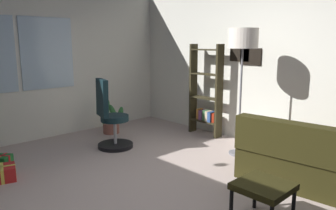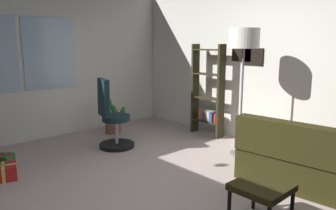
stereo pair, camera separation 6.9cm
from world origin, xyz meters
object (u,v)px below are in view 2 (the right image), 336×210
Objects in this scene: footstool at (261,190)px; potted_plant at (113,121)px; gift_box_red at (4,172)px; bookshelf at (208,95)px; floor_lamp at (244,45)px; couch at (332,163)px; office_chair at (112,121)px; gift_box_green at (4,161)px.

potted_plant is at bearing 78.73° from footstool.
gift_box_red is 2.32m from potted_plant.
bookshelf is 1.44m from floor_lamp.
potted_plant reaches higher than gift_box_red.
couch is 3.13m from office_chair.
gift_box_green is at bearing 73.38° from gift_box_red.
office_chair is 0.68× the size of bookshelf.
footstool is (-1.33, 0.12, 0.06)m from couch.
couch reaches higher than footstool.
bookshelf reaches higher than couch.
potted_plant is (-0.62, 3.66, -0.06)m from couch.
gift_box_red is 0.58× the size of potted_plant.
footstool is 0.75× the size of potted_plant.
floor_lamp is (2.88, -1.44, 1.53)m from gift_box_red.
gift_box_green is 2.08m from potted_plant.
couch is at bearing -103.39° from bookshelf.
gift_box_green is 3.66m from floor_lamp.
potted_plant is at bearing 133.20° from bookshelf.
bookshelf is (0.57, 2.39, 0.45)m from couch.
potted_plant is at bearing 12.51° from gift_box_green.
bookshelf reaches higher than office_chair.
office_chair is at bearing 85.55° from footstool.
office_chair is at bearing -123.37° from potted_plant.
gift_box_green is 0.16× the size of floor_lamp.
floor_lamp is at bearing -26.51° from gift_box_red.
office_chair is at bearing -10.73° from gift_box_green.
gift_box_green is 0.46× the size of potted_plant.
footstool is 1.29× the size of gift_box_red.
floor_lamp is (2.76, -1.85, 1.53)m from gift_box_green.
office_chair is at bearing 4.22° from gift_box_red.
gift_box_green is at bearing 113.10° from footstool.
couch is 3.94m from gift_box_red.
footstool is 2.29m from floor_lamp.
gift_box_green is (-2.65, 3.21, -0.19)m from couch.
footstool is at bearing -101.27° from potted_plant.
bookshelf is (3.22, -0.82, 0.64)m from gift_box_green.
office_chair reaches higher than potted_plant.
office_chair is (-1.11, 2.92, 0.16)m from couch.
floor_lamp is (1.44, 1.24, 1.28)m from footstool.
footstool is at bearing 175.00° from couch.
floor_lamp is at bearing 40.90° from footstool.
floor_lamp reaches higher than footstool.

